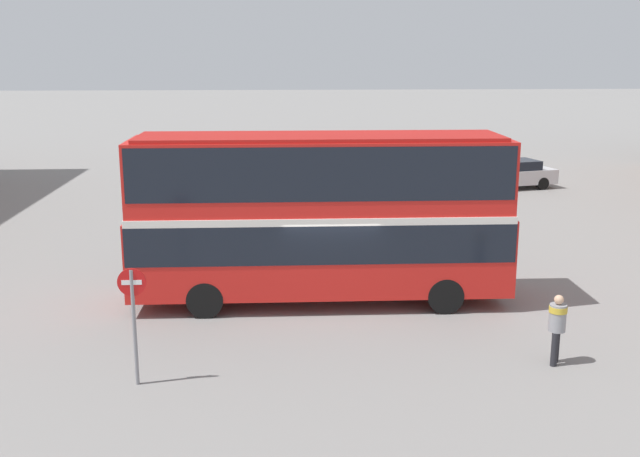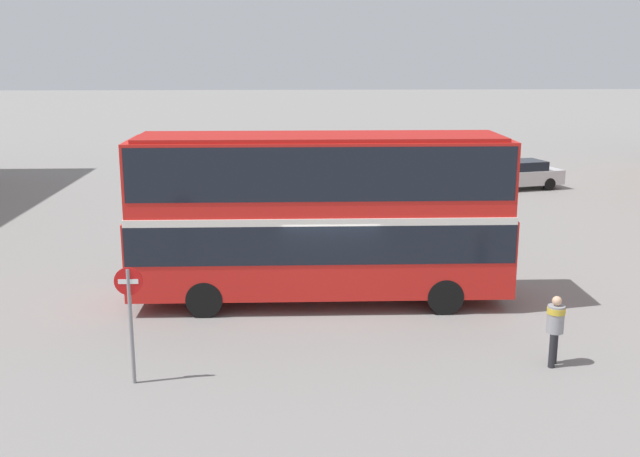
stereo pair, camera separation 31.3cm
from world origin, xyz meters
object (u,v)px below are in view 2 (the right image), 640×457
(pedestrian_foreground, at_px, (555,323))
(parked_car_kerb_near, at_px, (517,175))
(double_decker_bus, at_px, (320,208))
(no_entry_sign, at_px, (130,307))

(pedestrian_foreground, xyz_separation_m, parked_car_kerb_near, (5.77, 21.75, -0.25))
(double_decker_bus, xyz_separation_m, pedestrian_foreground, (4.98, -4.60, -1.67))
(double_decker_bus, relative_size, pedestrian_foreground, 6.36)
(double_decker_bus, bearing_deg, pedestrian_foreground, -42.30)
(parked_car_kerb_near, distance_m, no_entry_sign, 26.80)
(double_decker_bus, bearing_deg, parked_car_kerb_near, 58.38)
(parked_car_kerb_near, bearing_deg, pedestrian_foreground, 60.40)
(double_decker_bus, distance_m, parked_car_kerb_near, 20.32)
(double_decker_bus, xyz_separation_m, parked_car_kerb_near, (10.74, 17.14, -1.91))
(pedestrian_foreground, relative_size, no_entry_sign, 0.64)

